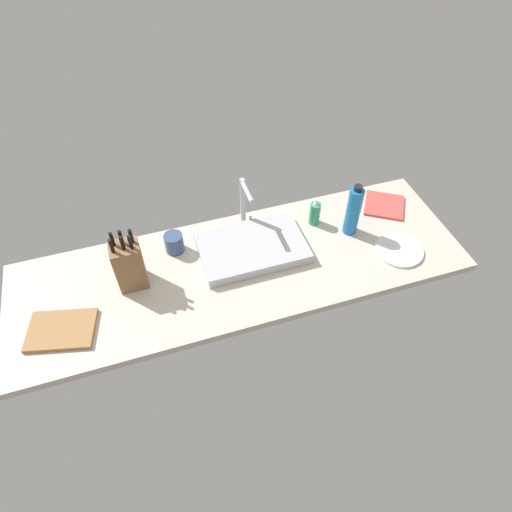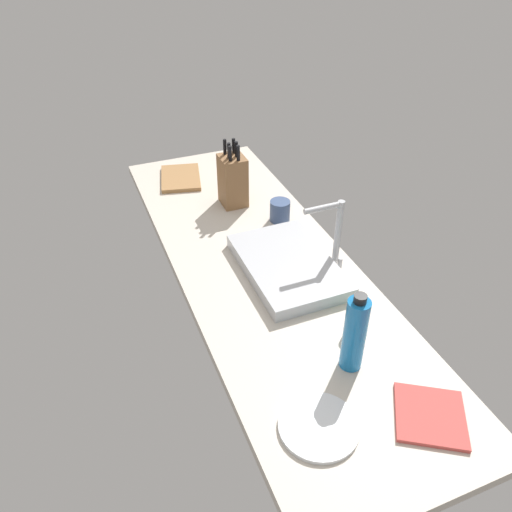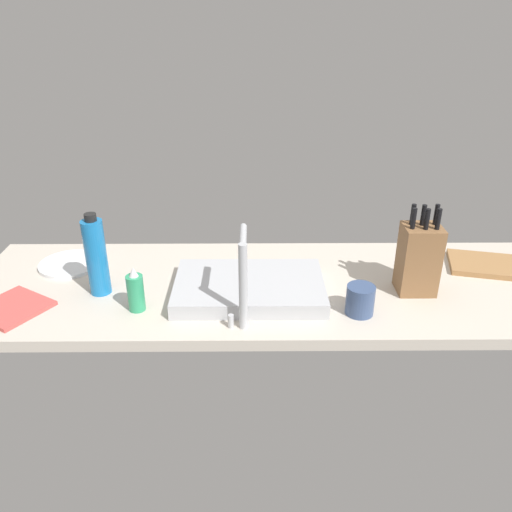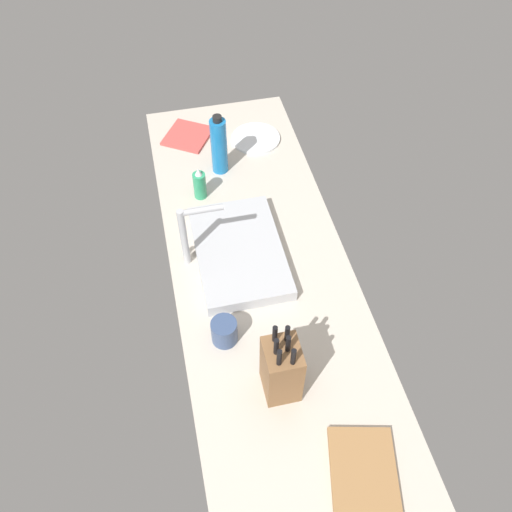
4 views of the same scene
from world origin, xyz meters
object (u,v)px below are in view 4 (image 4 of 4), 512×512
(soap_bottle, at_px, (200,184))
(water_bottle, at_px, (219,146))
(dish_towel, at_px, (188,136))
(coffee_mug, at_px, (224,331))
(sink_basin, at_px, (239,252))
(faucet, at_px, (189,231))
(knife_block, at_px, (282,369))
(dinner_plate, at_px, (256,138))
(cutting_board, at_px, (364,474))

(soap_bottle, relative_size, water_bottle, 0.53)
(dish_towel, relative_size, coffee_mug, 2.06)
(sink_basin, height_order, water_bottle, water_bottle)
(faucet, height_order, knife_block, knife_block)
(soap_bottle, bearing_deg, dish_towel, -0.18)
(sink_basin, bearing_deg, water_bottle, -2.01)
(water_bottle, bearing_deg, soap_bottle, 142.46)
(faucet, distance_m, water_bottle, 0.48)
(water_bottle, bearing_deg, sink_basin, 177.99)
(knife_block, bearing_deg, coffee_mug, 33.20)
(faucet, height_order, dinner_plate, faucet)
(sink_basin, relative_size, cutting_board, 1.85)
(cutting_board, distance_m, water_bottle, 1.28)
(cutting_board, xyz_separation_m, dinner_plate, (1.42, -0.03, -0.00))
(sink_basin, bearing_deg, knife_block, -177.94)
(cutting_board, xyz_separation_m, soap_bottle, (1.13, 0.26, 0.05))
(knife_block, bearing_deg, sink_basin, 1.84)
(water_bottle, bearing_deg, faucet, 157.93)
(water_bottle, relative_size, dinner_plate, 1.26)
(soap_bottle, bearing_deg, faucet, 165.91)
(cutting_board, bearing_deg, soap_bottle, 12.80)
(soap_bottle, bearing_deg, coffee_mug, 177.74)
(soap_bottle, xyz_separation_m, dish_towel, (0.36, -0.00, -0.05))
(water_bottle, height_order, coffee_mug, water_bottle)
(faucet, bearing_deg, dish_towel, -6.67)
(sink_basin, xyz_separation_m, cutting_board, (-0.80, -0.17, -0.01))
(faucet, relative_size, knife_block, 0.91)
(sink_basin, distance_m, dish_towel, 0.70)
(sink_basin, bearing_deg, dish_towel, 6.93)
(cutting_board, bearing_deg, knife_block, 27.70)
(sink_basin, height_order, faucet, faucet)
(soap_bottle, height_order, coffee_mug, soap_bottle)
(sink_basin, height_order, dinner_plate, sink_basin)
(knife_block, height_order, coffee_mug, knife_block)
(knife_block, distance_m, dish_towel, 1.21)
(dish_towel, bearing_deg, cutting_board, -170.30)
(water_bottle, distance_m, dish_towel, 0.28)
(knife_block, relative_size, dish_towel, 1.55)
(water_bottle, distance_m, dinner_plate, 0.26)
(soap_bottle, xyz_separation_m, dinner_plate, (0.29, -0.28, -0.05))
(knife_block, relative_size, water_bottle, 1.07)
(faucet, bearing_deg, water_bottle, -22.07)
(faucet, distance_m, knife_block, 0.56)
(knife_block, distance_m, water_bottle, 0.97)
(knife_block, distance_m, soap_bottle, 0.85)
(sink_basin, xyz_separation_m, coffee_mug, (-0.32, 0.11, 0.02))
(faucet, xyz_separation_m, dinner_plate, (0.59, -0.36, -0.15))
(knife_block, relative_size, coffee_mug, 3.19)
(faucet, height_order, water_bottle, water_bottle)
(faucet, bearing_deg, dinner_plate, -31.15)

